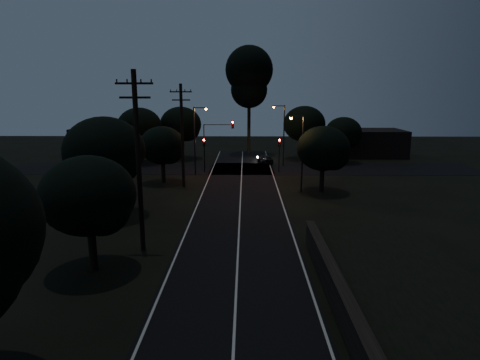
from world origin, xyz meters
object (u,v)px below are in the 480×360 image
object	(u,v)px
signal_right	(279,149)
streetlight_c	(301,148)
utility_pole_mid	(138,160)
signal_mast	(218,137)
signal_left	(204,149)
utility_pole_far	(182,134)
streetlight_b	(282,131)
tall_pine	(249,76)
streetlight_a	(196,136)
car	(265,159)

from	to	relation	value
signal_right	streetlight_c	xyz separation A→B (m)	(1.23, -9.99, 1.51)
utility_pole_mid	signal_mast	distance (m)	25.22
signal_left	signal_mast	distance (m)	2.26
utility_pole_far	signal_left	world-z (taller)	utility_pole_far
utility_pole_mid	signal_mast	world-z (taller)	utility_pole_mid
signal_right	streetlight_b	size ratio (longest dim) A/B	0.51
signal_right	signal_mast	bearing A→B (deg)	179.97
tall_pine	streetlight_a	size ratio (longest dim) A/B	2.08
utility_pole_far	tall_pine	distance (m)	24.91
utility_pole_mid	tall_pine	size ratio (longest dim) A/B	0.66
car	streetlight_b	bearing A→B (deg)	120.21
tall_pine	streetlight_b	size ratio (longest dim) A/B	2.08
utility_pole_far	signal_right	size ratio (longest dim) A/B	2.56
signal_mast	streetlight_a	xyz separation A→B (m)	(-2.39, -1.99, 0.30)
utility_pole_far	tall_pine	size ratio (longest dim) A/B	0.63
utility_pole_mid	car	size ratio (longest dim) A/B	3.12
signal_left	streetlight_c	bearing A→B (deg)	-43.76
utility_pole_mid	car	distance (m)	32.74
streetlight_a	signal_left	bearing A→B (deg)	70.41
car	signal_mast	bearing A→B (deg)	28.21
signal_mast	tall_pine	bearing A→B (deg)	75.38
signal_left	streetlight_c	distance (m)	14.52
streetlight_c	car	distance (m)	16.64
utility_pole_far	streetlight_c	xyz separation A→B (m)	(11.83, -2.00, -1.13)
signal_mast	streetlight_a	bearing A→B (deg)	-140.23
utility_pole_far	signal_right	distance (m)	13.53
streetlight_a	tall_pine	bearing A→B (deg)	69.64
car	utility_pole_mid	bearing A→B (deg)	57.18
utility_pole_far	streetlight_c	size ratio (longest dim) A/B	1.40
utility_pole_far	signal_right	world-z (taller)	utility_pole_far
utility_pole_mid	streetlight_c	distance (m)	19.15
utility_pole_mid	streetlight_a	size ratio (longest dim) A/B	1.38
signal_right	streetlight_c	bearing A→B (deg)	-82.98
utility_pole_mid	signal_left	distance (m)	25.19
utility_pole_mid	tall_pine	distance (m)	41.09
signal_mast	streetlight_c	world-z (taller)	streetlight_c
tall_pine	streetlight_c	world-z (taller)	tall_pine
signal_right	streetlight_c	world-z (taller)	streetlight_c
streetlight_c	signal_mast	bearing A→B (deg)	131.19
car	signal_left	bearing A→B (deg)	21.34
signal_right	streetlight_b	world-z (taller)	streetlight_b
streetlight_a	utility_pole_far	bearing A→B (deg)	-96.59
streetlight_b	utility_pole_mid	bearing A→B (deg)	-111.30
utility_pole_mid	car	world-z (taller)	utility_pole_mid
signal_mast	streetlight_c	distance (m)	13.28
signal_left	tall_pine	bearing A→B (deg)	69.54
tall_pine	streetlight_b	world-z (taller)	tall_pine
streetlight_c	utility_pole_far	bearing A→B (deg)	170.40
signal_mast	streetlight_b	bearing A→B (deg)	25.99
utility_pole_mid	streetlight_a	distance (m)	23.04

